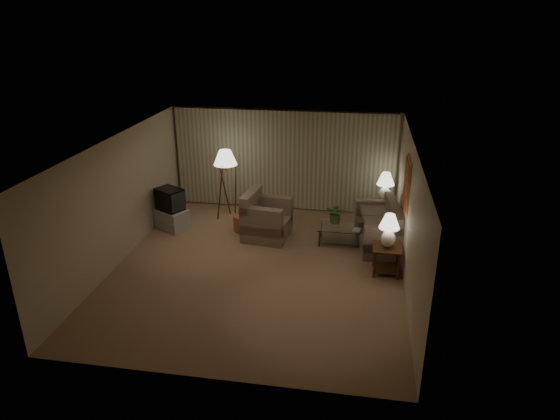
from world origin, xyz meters
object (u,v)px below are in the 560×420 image
object	(u,v)px
side_table_far	(383,209)
coffee_table	(342,233)
table_lamp_near	(389,228)
crt_tv	(170,199)
armchair	(267,220)
sofa	(378,229)
vase	(336,224)
side_table_near	(387,255)
floor_lamp	(226,183)
ottoman	(245,223)
tv_cabinet	(171,219)
table_lamp_far	(385,185)

from	to	relation	value
side_table_far	coffee_table	size ratio (longest dim) A/B	0.53
table_lamp_near	crt_tv	bearing A→B (deg)	164.48
armchair	sofa	bearing A→B (deg)	-82.30
side_table_far	vase	xyz separation A→B (m)	(-1.12, -1.35, 0.10)
side_table_near	side_table_far	bearing A→B (deg)	90.00
floor_lamp	ottoman	distance (m)	1.20
table_lamp_near	ottoman	distance (m)	3.83
crt_tv	sofa	bearing A→B (deg)	28.20
side_table_near	sofa	bearing A→B (deg)	96.34
armchair	tv_cabinet	distance (m)	2.45
coffee_table	ottoman	bearing A→B (deg)	170.83
tv_cabinet	ottoman	world-z (taller)	tv_cabinet
armchair	floor_lamp	size ratio (longest dim) A/B	0.71
table_lamp_far	tv_cabinet	bearing A→B (deg)	-167.47
crt_tv	ottoman	xyz separation A→B (m)	(1.83, 0.19, -0.58)
table_lamp_near	table_lamp_far	size ratio (longest dim) A/B	0.95
tv_cabinet	table_lamp_far	bearing A→B (deg)	41.80
floor_lamp	side_table_far	bearing A→B (deg)	4.14
sofa	coffee_table	bearing A→B (deg)	-90.66
sofa	floor_lamp	xyz separation A→B (m)	(-3.85, 0.96, 0.56)
floor_lamp	crt_tv	bearing A→B (deg)	-144.24
table_lamp_far	crt_tv	size ratio (longest dim) A/B	0.98
coffee_table	table_lamp_near	bearing A→B (deg)	-52.08
crt_tv	table_lamp_far	bearing A→B (deg)	41.80
sofa	coffee_table	world-z (taller)	sofa
side_table_far	vase	world-z (taller)	side_table_far
armchair	crt_tv	size ratio (longest dim) A/B	1.68
armchair	side_table_far	bearing A→B (deg)	-58.04
crt_tv	floor_lamp	size ratio (longest dim) A/B	0.42
sofa	vase	world-z (taller)	sofa
floor_lamp	vase	size ratio (longest dim) A/B	11.46
side_table_near	armchair	bearing A→B (deg)	154.40
side_table_near	floor_lamp	bearing A→B (deg)	149.97
sofa	side_table_near	size ratio (longest dim) A/B	3.32
side_table_far	table_lamp_near	world-z (taller)	table_lamp_near
armchair	ottoman	bearing A→B (deg)	69.69
vase	floor_lamp	bearing A→B (deg)	159.74
table_lamp_far	ottoman	world-z (taller)	table_lamp_far
table_lamp_far	ottoman	size ratio (longest dim) A/B	1.30
side_table_near	vase	distance (m)	1.68
table_lamp_far	floor_lamp	xyz separation A→B (m)	(-4.00, -0.29, -0.09)
crt_tv	tv_cabinet	bearing A→B (deg)	0.00
side_table_near	table_lamp_far	xyz separation A→B (m)	(-0.00, 2.60, 0.63)
table_lamp_near	vase	size ratio (longest dim) A/B	4.53
table_lamp_far	vase	distance (m)	1.84
armchair	ottoman	size ratio (longest dim) A/B	2.23
side_table_near	floor_lamp	xyz separation A→B (m)	(-4.00, 2.31, 0.54)
side_table_near	vase	size ratio (longest dim) A/B	3.77
vase	crt_tv	bearing A→B (deg)	177.28
side_table_near	ottoman	world-z (taller)	side_table_near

